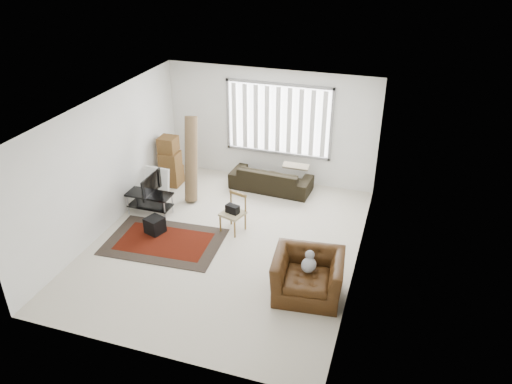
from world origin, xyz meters
TOP-DOWN VIEW (x-y plane):
  - room at (0.03, 0.51)m, footprint 6.00×6.02m
  - persian_rug at (-1.17, -0.33)m, footprint 2.31×1.61m
  - tv_stand at (-1.95, 0.58)m, footprint 0.96×0.43m
  - tv at (-1.95, 0.58)m, footprint 0.10×0.78m
  - subwoofer at (-1.49, -0.09)m, footprint 0.42×0.42m
  - moving_boxes at (-2.15, 1.97)m, footprint 0.49×0.45m
  - white_flatpack at (-2.13, 1.28)m, footprint 0.58×0.24m
  - rolled_rug at (-1.39, 1.56)m, footprint 0.45×0.85m
  - sofa at (0.19, 2.45)m, footprint 1.93×0.93m
  - side_chair at (-0.02, 0.49)m, footprint 0.53×0.53m
  - armchair at (1.84, -0.99)m, footprint 1.25×1.12m

SIDE VIEW (x-z plane):
  - persian_rug at x=-1.17m, z-range 0.00..0.02m
  - subwoofer at x=-1.49m, z-range 0.02..0.34m
  - tv_stand at x=-1.95m, z-range 0.11..0.59m
  - white_flatpack at x=-2.13m, z-range 0.00..0.72m
  - sofa at x=0.19m, z-range 0.00..0.73m
  - armchair at x=1.84m, z-range 0.00..0.85m
  - side_chair at x=-0.02m, z-range 0.04..0.84m
  - moving_boxes at x=-2.15m, z-range -0.04..1.15m
  - tv at x=-1.95m, z-range 0.48..0.93m
  - rolled_rug at x=-1.39m, z-range 0.00..1.88m
  - room at x=0.03m, z-range 0.40..3.11m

